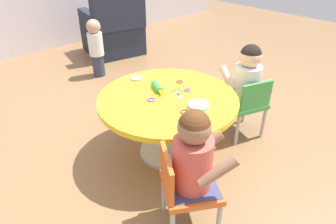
{
  "coord_description": "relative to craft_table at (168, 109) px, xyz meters",
  "views": [
    {
      "loc": [
        -1.26,
        -1.34,
        1.5
      ],
      "look_at": [
        0.0,
        0.0,
        0.37
      ],
      "focal_mm": 31.6,
      "sensor_mm": 36.0,
      "label": 1
    }
  ],
  "objects": [
    {
      "name": "seated_child_left",
      "position": [
        -0.36,
        -0.58,
        0.14
      ],
      "size": [
        0.44,
        0.41,
        0.51
      ],
      "color": "#3F4772",
      "rests_on": "ground"
    },
    {
      "name": "armchair_dark",
      "position": [
        0.99,
        2.15,
        -0.09
      ],
      "size": [
        0.83,
        0.85,
        0.85
      ],
      "color": "#232838",
      "rests_on": "ground"
    },
    {
      "name": "craft_scissors",
      "position": [
        0.09,
        0.0,
        0.11
      ],
      "size": [
        0.11,
        0.14,
        0.01
      ],
      "color": "silver",
      "rests_on": "craft_table"
    },
    {
      "name": "seated_child_right",
      "position": [
        0.64,
        -0.22,
        0.14
      ],
      "size": [
        0.37,
        0.42,
        0.51
      ],
      "color": "#3F4772",
      "rests_on": "ground"
    },
    {
      "name": "toddler_standing",
      "position": [
        0.4,
        1.64,
        -0.04
      ],
      "size": [
        0.17,
        0.17,
        0.67
      ],
      "color": "#33384C",
      "rests_on": "ground"
    },
    {
      "name": "child_chair_right",
      "position": [
        0.63,
        -0.26,
        -0.09
      ],
      "size": [
        0.38,
        0.38,
        0.54
      ],
      "color": "#B7B7BC",
      "rests_on": "ground"
    },
    {
      "name": "cookie_cutter_0",
      "position": [
        0.17,
        -0.03,
        0.11
      ],
      "size": [
        0.05,
        0.05,
        0.01
      ],
      "primitive_type": "torus",
      "color": "#D83FA5",
      "rests_on": "craft_table"
    },
    {
      "name": "child_chair_left",
      "position": [
        -0.39,
        -0.55,
        -0.09
      ],
      "size": [
        0.41,
        0.41,
        0.54
      ],
      "color": "#B7B7BC",
      "rests_on": "ground"
    },
    {
      "name": "cookie_cutter_2",
      "position": [
        -0.06,
        -0.23,
        0.11
      ],
      "size": [
        0.06,
        0.06,
        0.01
      ],
      "primitive_type": "torus",
      "color": "red",
      "rests_on": "craft_table"
    },
    {
      "name": "rolling_pin",
      "position": [
        0.02,
        0.14,
        0.13
      ],
      "size": [
        0.11,
        0.22,
        0.05
      ],
      "color": "green",
      "rests_on": "craft_table"
    },
    {
      "name": "playdough_blob_0",
      "position": [
        0.02,
        0.39,
        0.11
      ],
      "size": [
        0.09,
        0.09,
        0.01
      ],
      "primitive_type": "cylinder",
      "color": "pink",
      "rests_on": "craft_table"
    },
    {
      "name": "playdough_blob_1",
      "position": [
        0.06,
        -0.24,
        0.11
      ],
      "size": [
        0.14,
        0.14,
        0.02
      ],
      "primitive_type": "cylinder",
      "color": "#8CCCF2",
      "rests_on": "craft_table"
    },
    {
      "name": "craft_table",
      "position": [
        0.0,
        0.0,
        0.0
      ],
      "size": [
        1.0,
        1.0,
        0.5
      ],
      "color": "silver",
      "rests_on": "ground"
    },
    {
      "name": "cookie_cutter_1",
      "position": [
        -0.12,
        0.05,
        0.11
      ],
      "size": [
        0.06,
        0.06,
        0.01
      ],
      "primitive_type": "torus",
      "color": "#D83FA5",
      "rests_on": "craft_table"
    },
    {
      "name": "ground_plane",
      "position": [
        0.0,
        0.0,
        -0.4
      ],
      "size": [
        10.0,
        10.0,
        0.0
      ],
      "primitive_type": "plane",
      "color": "olive"
    },
    {
      "name": "cookie_cutter_3",
      "position": [
        0.23,
        0.11,
        0.11
      ],
      "size": [
        0.05,
        0.05,
        0.01
      ],
      "primitive_type": "torus",
      "color": "red",
      "rests_on": "craft_table"
    }
  ]
}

